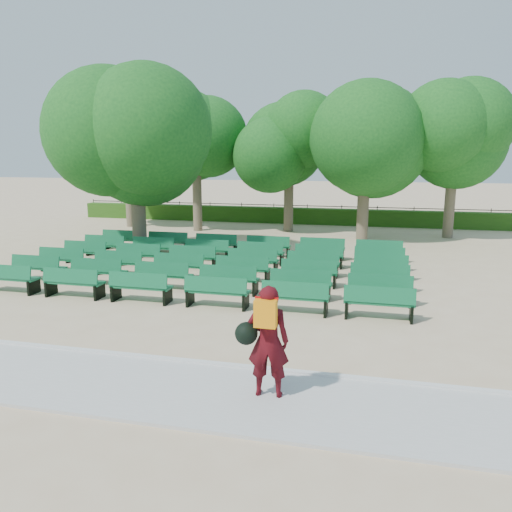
# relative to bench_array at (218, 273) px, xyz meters

# --- Properties ---
(ground) EXTENTS (120.00, 120.00, 0.00)m
(ground) POSITION_rel_bench_array_xyz_m (0.16, -0.80, -0.09)
(ground) COLOR tan
(paving) EXTENTS (30.00, 2.20, 0.06)m
(paving) POSITION_rel_bench_array_xyz_m (0.16, -8.20, -0.06)
(paving) COLOR #BBBAB6
(paving) RESTS_ON ground
(curb) EXTENTS (30.00, 0.12, 0.10)m
(curb) POSITION_rel_bench_array_xyz_m (0.16, -7.05, -0.04)
(curb) COLOR silver
(curb) RESTS_ON ground
(hedge) EXTENTS (26.00, 0.70, 0.90)m
(hedge) POSITION_rel_bench_array_xyz_m (0.16, 13.20, 0.36)
(hedge) COLOR #2A5616
(hedge) RESTS_ON ground
(fence) EXTENTS (26.00, 0.10, 1.02)m
(fence) POSITION_rel_bench_array_xyz_m (0.16, 13.60, -0.09)
(fence) COLOR black
(fence) RESTS_ON ground
(tree_line) EXTENTS (21.80, 6.80, 7.04)m
(tree_line) POSITION_rel_bench_array_xyz_m (0.16, 9.20, -0.09)
(tree_line) COLOR #1B5F1C
(tree_line) RESTS_ON ground
(bench_array) EXTENTS (1.72, 0.60, 1.07)m
(bench_array) POSITION_rel_bench_array_xyz_m (0.00, 0.00, 0.00)
(bench_array) COLOR #116439
(bench_array) RESTS_ON ground
(tree_among) EXTENTS (4.95, 4.95, 6.84)m
(tree_among) POSITION_rel_bench_array_xyz_m (-4.08, 2.54, 4.50)
(tree_among) COLOR brown
(tree_among) RESTS_ON ground
(person) EXTENTS (0.90, 0.56, 1.89)m
(person) POSITION_rel_bench_array_xyz_m (3.42, -8.02, 0.95)
(person) COLOR #44090F
(person) RESTS_ON ground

